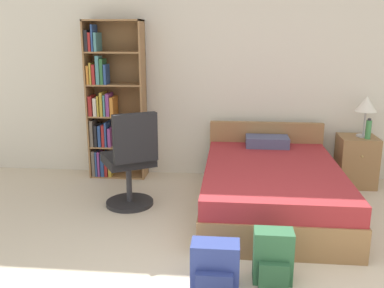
# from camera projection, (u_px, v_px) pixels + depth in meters

# --- Properties ---
(wall_back) EXTENTS (9.00, 0.06, 2.60)m
(wall_back) POSITION_uv_depth(u_px,v_px,m) (236.00, 74.00, 5.31)
(wall_back) COLOR silver
(wall_back) RESTS_ON ground_plane
(bookshelf) EXTENTS (0.70, 0.31, 1.95)m
(bookshelf) POSITION_uv_depth(u_px,v_px,m) (110.00, 106.00, 5.35)
(bookshelf) COLOR olive
(bookshelf) RESTS_ON ground_plane
(bed) EXTENTS (1.38, 2.06, 0.74)m
(bed) POSITION_uv_depth(u_px,v_px,m) (271.00, 186.00, 4.45)
(bed) COLOR olive
(bed) RESTS_ON ground_plane
(office_chair) EXTENTS (0.68, 0.72, 1.05)m
(office_chair) POSITION_uv_depth(u_px,v_px,m) (131.00, 162.00, 4.42)
(office_chair) COLOR #232326
(office_chair) RESTS_ON ground_plane
(nightstand) EXTENTS (0.43, 0.44, 0.61)m
(nightstand) POSITION_uv_depth(u_px,v_px,m) (356.00, 161.00, 5.14)
(nightstand) COLOR olive
(nightstand) RESTS_ON ground_plane
(table_lamp) EXTENTS (0.25, 0.25, 0.48)m
(table_lamp) POSITION_uv_depth(u_px,v_px,m) (366.00, 105.00, 4.98)
(table_lamp) COLOR #B2B2B7
(table_lamp) RESTS_ON nightstand
(water_bottle) EXTENTS (0.06, 0.06, 0.24)m
(water_bottle) POSITION_uv_depth(u_px,v_px,m) (368.00, 129.00, 4.93)
(water_bottle) COLOR #3F8C4C
(water_bottle) RESTS_ON nightstand
(backpack_green) EXTENTS (0.29, 0.23, 0.41)m
(backpack_green) POSITION_uv_depth(u_px,v_px,m) (273.00, 258.00, 3.14)
(backpack_green) COLOR #2D603D
(backpack_green) RESTS_ON ground_plane
(backpack_blue) EXTENTS (0.35, 0.26, 0.35)m
(backpack_blue) POSITION_uv_depth(u_px,v_px,m) (215.00, 266.00, 3.08)
(backpack_blue) COLOR navy
(backpack_blue) RESTS_ON ground_plane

